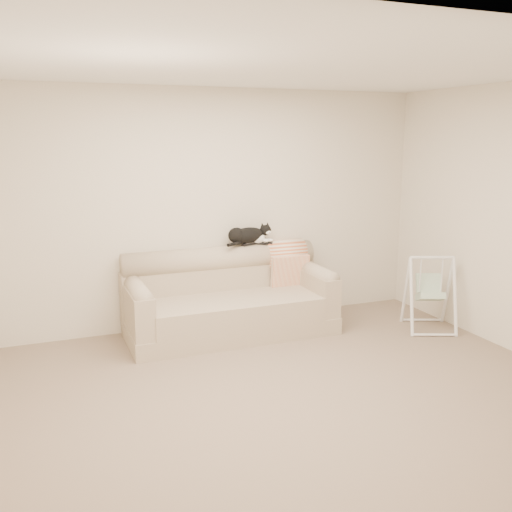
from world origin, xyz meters
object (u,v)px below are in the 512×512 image
Objects in this scene: tuxedo_cat at (248,235)px; baby_swing at (430,293)px; remote_a at (249,244)px; remote_b at (265,243)px; sofa at (228,301)px.

baby_swing is (1.76, -0.96, -0.60)m from tuxedo_cat.
remote_a is 0.10m from tuxedo_cat.
tuxedo_cat reaches higher than remote_b.
remote_a reaches higher than baby_swing.
remote_a reaches higher than sofa.
tuxedo_cat is (0.32, 0.24, 0.66)m from sofa.
baby_swing is at bearing -30.70° from remote_b.
tuxedo_cat is 0.71× the size of baby_swing.
remote_a is at bearing 173.95° from remote_b.
sofa is 2.20m from baby_swing.
remote_b is 0.21m from tuxedo_cat.
remote_b is (0.18, -0.02, -0.00)m from remote_a.
remote_b reaches higher than baby_swing.
baby_swing is (1.57, -0.93, -0.50)m from remote_b.
sofa is 2.66× the size of baby_swing.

